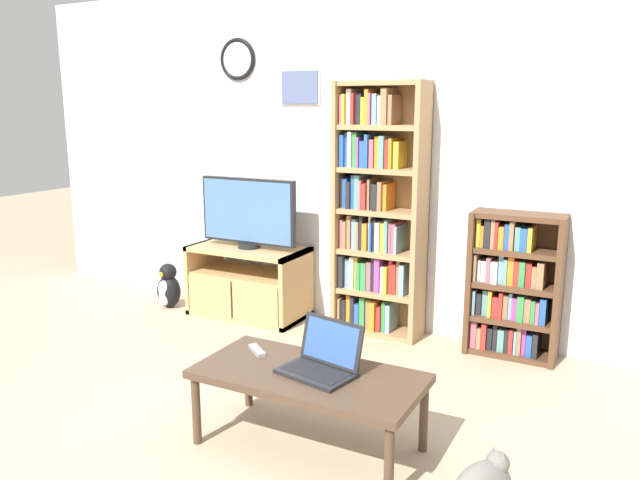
# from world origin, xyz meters

# --- Properties ---
(ground_plane) EXTENTS (18.00, 18.00, 0.00)m
(ground_plane) POSITION_xyz_m (0.00, 0.00, 0.00)
(ground_plane) COLOR tan
(wall_back) EXTENTS (6.74, 0.09, 2.60)m
(wall_back) POSITION_xyz_m (-0.01, 2.24, 1.30)
(wall_back) COLOR silver
(wall_back) RESTS_ON ground_plane
(tv_stand) EXTENTS (0.93, 0.50, 0.57)m
(tv_stand) POSITION_xyz_m (-1.07, 1.93, 0.29)
(tv_stand) COLOR tan
(tv_stand) RESTS_ON ground_plane
(television) EXTENTS (0.84, 0.18, 0.56)m
(television) POSITION_xyz_m (-1.05, 1.92, 0.85)
(television) COLOR black
(television) RESTS_ON tv_stand
(bookshelf_tall) EXTENTS (0.66, 0.29, 1.85)m
(bookshelf_tall) POSITION_xyz_m (-0.02, 2.07, 0.90)
(bookshelf_tall) COLOR tan
(bookshelf_tall) RESTS_ON ground_plane
(bookshelf_short) EXTENTS (0.60, 0.27, 0.99)m
(bookshelf_short) POSITION_xyz_m (0.98, 2.08, 0.48)
(bookshelf_short) COLOR brown
(bookshelf_short) RESTS_ON ground_plane
(coffee_table) EXTENTS (1.12, 0.55, 0.40)m
(coffee_table) POSITION_xyz_m (0.33, 0.38, 0.36)
(coffee_table) COLOR #4C3828
(coffee_table) RESTS_ON ground_plane
(laptop) EXTENTS (0.41, 0.34, 0.25)m
(laptop) POSITION_xyz_m (0.39, 0.42, 0.46)
(laptop) COLOR #232326
(laptop) RESTS_ON coffee_table
(remote_near_laptop) EXTENTS (0.15, 0.13, 0.02)m
(remote_near_laptop) POSITION_xyz_m (-0.03, 0.48, 0.41)
(remote_near_laptop) COLOR #99999E
(remote_near_laptop) RESTS_ON coffee_table
(penguin_figurine) EXTENTS (0.20, 0.18, 0.38)m
(penguin_figurine) POSITION_xyz_m (-1.78, 1.78, 0.17)
(penguin_figurine) COLOR black
(penguin_figurine) RESTS_ON ground_plane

